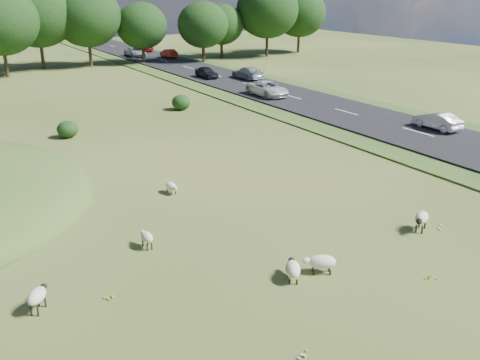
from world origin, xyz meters
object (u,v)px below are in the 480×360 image
sheep_1 (422,218)px  car_6 (206,72)px  car_1 (144,47)px  sheep_4 (147,237)px  car_0 (267,89)px  sheep_0 (37,296)px  car_2 (437,121)px  car_5 (169,53)px  sheep_5 (321,262)px  car_7 (248,73)px  car_4 (135,52)px  sheep_2 (171,187)px  sheep_3 (293,269)px

sheep_1 → car_6: 43.90m
sheep_1 → car_1: size_ratio=0.27×
sheep_1 → car_1: (14.91, 72.61, 0.31)m
sheep_4 → car_0: (22.48, 24.49, 0.45)m
sheep_0 → car_2: size_ratio=0.30×
car_5 → car_6: size_ratio=1.04×
sheep_0 → sheep_5: (9.98, -2.96, -0.11)m
sheep_4 → car_2: (26.28, 6.81, 0.38)m
car_2 → sheep_5: bearing=30.1°
car_0 → car_7: (3.80, 9.92, 0.00)m
car_6 → car_7: bearing=-40.3°
car_4 → car_6: 23.96m
sheep_4 → sheep_5: bearing=-138.0°
sheep_1 → car_6: bearing=-134.3°
sheep_1 → sheep_2: sheep_1 is taller
sheep_3 → car_1: 76.50m
car_0 → sheep_3: bearing=-122.1°
sheep_3 → sheep_5: bearing=-66.4°
sheep_4 → car_0: 33.24m
car_0 → car_2: car_0 is taller
car_2 → car_6: (-3.80, 30.82, 0.01)m
sheep_2 → car_2: car_2 is taller
sheep_1 → car_4: 67.35m
sheep_5 → car_7: (21.26, 39.90, 0.48)m
sheep_4 → car_5: 63.15m
car_6 → car_1: bearing=82.8°
sheep_4 → car_4: bearing=-20.4°
car_7 → car_1: bearing=-90.0°
sheep_0 → car_0: size_ratio=0.22×
car_0 → sheep_5: bearing=-120.2°
sheep_1 → sheep_3: (-7.59, -0.51, -0.17)m
sheep_4 → sheep_5: (5.01, -5.50, -0.02)m
sheep_5 → car_2: car_2 is taller
sheep_4 → car_7: size_ratio=0.20×
car_1 → sheep_4: bearing=68.8°
car_0 → car_7: car_7 is taller
sheep_0 → sheep_1: size_ratio=0.89×
sheep_0 → car_1: car_1 is taller
car_4 → car_5: bearing=-47.6°
car_0 → car_5: car_0 is taller
car_4 → car_5: 5.64m
sheep_2 → car_6: bearing=145.3°
car_1 → car_6: car_1 is taller
sheep_3 → sheep_4: sheep_3 is taller
car_6 → sheep_1: bearing=-104.7°
sheep_2 → car_7: car_7 is taller
sheep_4 → sheep_5: 7.44m
car_7 → sheep_3: bearing=60.5°
sheep_2 → sheep_3: 10.70m
sheep_4 → car_5: size_ratio=0.25×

